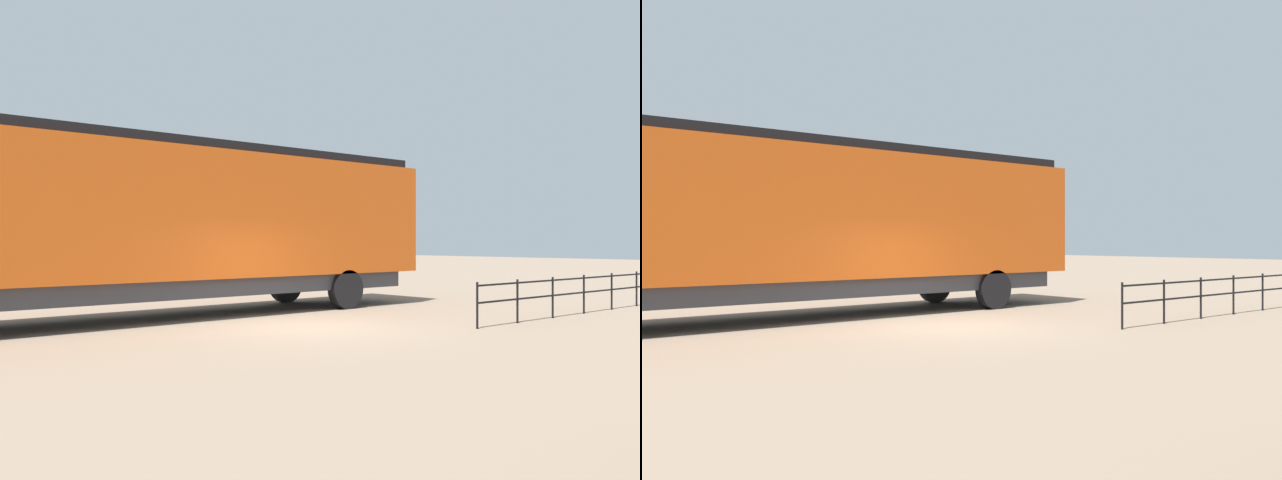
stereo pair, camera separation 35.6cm
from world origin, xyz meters
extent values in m
plane|color=#84705B|center=(0.00, 0.00, 0.00)|extent=(120.00, 120.00, 0.00)
cube|color=#D15114|center=(-3.79, -1.54, 2.57)|extent=(3.03, 15.72, 3.14)
cube|color=black|center=(-3.79, 5.29, 2.10)|extent=(2.91, 2.06, 2.20)
cube|color=black|center=(-3.79, -1.54, 4.26)|extent=(2.72, 15.10, 0.24)
cube|color=#38383D|center=(-3.79, -1.54, 0.78)|extent=(2.72, 14.47, 0.45)
cylinder|color=black|center=(-5.15, 3.49, 0.55)|extent=(0.30, 1.10, 1.10)
cylinder|color=black|center=(-2.43, 3.49, 0.55)|extent=(0.30, 1.10, 1.10)
cube|color=black|center=(2.63, 8.12, 0.94)|extent=(0.04, 10.94, 0.04)
cube|color=black|center=(2.63, 8.12, 0.56)|extent=(0.04, 10.94, 0.04)
cylinder|color=black|center=(2.63, 2.65, 0.51)|extent=(0.05, 0.05, 1.02)
cylinder|color=black|center=(2.63, 4.21, 0.51)|extent=(0.05, 0.05, 1.02)
cylinder|color=black|center=(2.63, 5.78, 0.51)|extent=(0.05, 0.05, 1.02)
cylinder|color=black|center=(2.63, 7.34, 0.51)|extent=(0.05, 0.05, 1.02)
cylinder|color=black|center=(2.63, 8.90, 0.51)|extent=(0.05, 0.05, 1.02)
cylinder|color=black|center=(2.63, 10.47, 0.51)|extent=(0.05, 0.05, 1.02)
camera|label=1|loc=(11.47, -9.66, 1.92)|focal=38.13mm
camera|label=2|loc=(11.70, -9.39, 1.92)|focal=38.13mm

